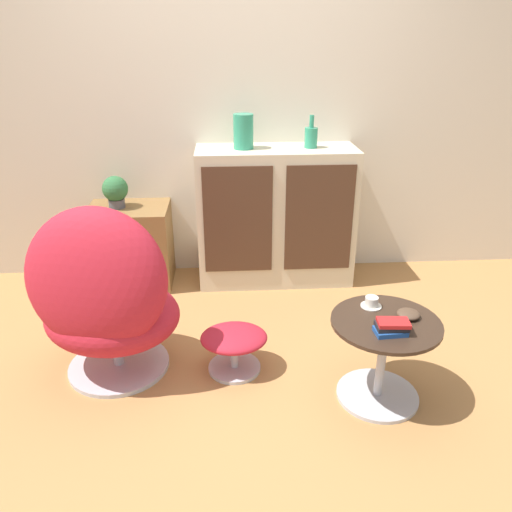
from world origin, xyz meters
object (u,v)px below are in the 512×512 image
(sideboard, at_px, (276,216))
(egg_chair, at_px, (105,300))
(teacup, at_px, (371,303))
(potted_plant, at_px, (115,190))
(tv_console, at_px, (132,246))
(ottoman, at_px, (234,342))
(bowl, at_px, (408,314))
(vase_leftmost, at_px, (243,131))
(book_stack, at_px, (392,327))
(coffee_table, at_px, (382,354))
(vase_inner_left, at_px, (311,137))

(sideboard, bearing_deg, egg_chair, -131.36)
(teacup, bearing_deg, potted_plant, 139.71)
(tv_console, distance_m, ottoman, 1.33)
(ottoman, height_order, bowl, bowl)
(potted_plant, relative_size, teacup, 2.16)
(vase_leftmost, distance_m, bowl, 1.68)
(tv_console, height_order, teacup, tv_console)
(sideboard, relative_size, egg_chair, 1.12)
(book_stack, bearing_deg, potted_plant, 135.07)
(vase_leftmost, distance_m, book_stack, 1.74)
(sideboard, distance_m, book_stack, 1.55)
(coffee_table, bearing_deg, vase_inner_left, 96.33)
(sideboard, bearing_deg, potted_plant, -179.71)
(teacup, bearing_deg, coffee_table, -76.35)
(sideboard, height_order, vase_inner_left, vase_inner_left)
(egg_chair, xyz_separation_m, book_stack, (1.37, -0.38, 0.02))
(vase_inner_left, relative_size, book_stack, 1.37)
(vase_inner_left, bearing_deg, egg_chair, -137.36)
(coffee_table, distance_m, vase_inner_left, 1.62)
(tv_console, bearing_deg, potted_plant, 179.32)
(tv_console, relative_size, vase_inner_left, 2.68)
(coffee_table, relative_size, book_stack, 3.30)
(ottoman, bearing_deg, sideboard, 73.33)
(sideboard, bearing_deg, teacup, -74.18)
(teacup, height_order, bowl, teacup)
(coffee_table, bearing_deg, vase_leftmost, 113.77)
(sideboard, relative_size, ottoman, 3.07)
(egg_chair, relative_size, teacup, 9.53)
(egg_chair, height_order, vase_inner_left, vase_inner_left)
(tv_console, bearing_deg, vase_leftmost, 0.72)
(sideboard, bearing_deg, coffee_table, -74.40)
(book_stack, xyz_separation_m, bowl, (0.13, 0.13, -0.01))
(ottoman, height_order, potted_plant, potted_plant)
(vase_leftmost, bearing_deg, teacup, -65.18)
(coffee_table, relative_size, potted_plant, 2.34)
(egg_chair, xyz_separation_m, vase_leftmost, (0.76, 1.13, 0.64))
(ottoman, distance_m, bowl, 0.93)
(book_stack, bearing_deg, ottoman, 151.89)
(tv_console, relative_size, egg_chair, 0.59)
(tv_console, xyz_separation_m, egg_chair, (0.06, -1.12, 0.17))
(sideboard, height_order, coffee_table, sideboard)
(book_stack, bearing_deg, coffee_table, 84.47)
(egg_chair, distance_m, teacup, 1.35)
(sideboard, bearing_deg, vase_leftmost, 179.02)
(vase_inner_left, height_order, potted_plant, vase_inner_left)
(sideboard, distance_m, potted_plant, 1.14)
(egg_chair, xyz_separation_m, coffee_table, (1.38, -0.28, -0.20))
(teacup, relative_size, book_stack, 0.65)
(tv_console, height_order, coffee_table, tv_console)
(potted_plant, height_order, bowl, potted_plant)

